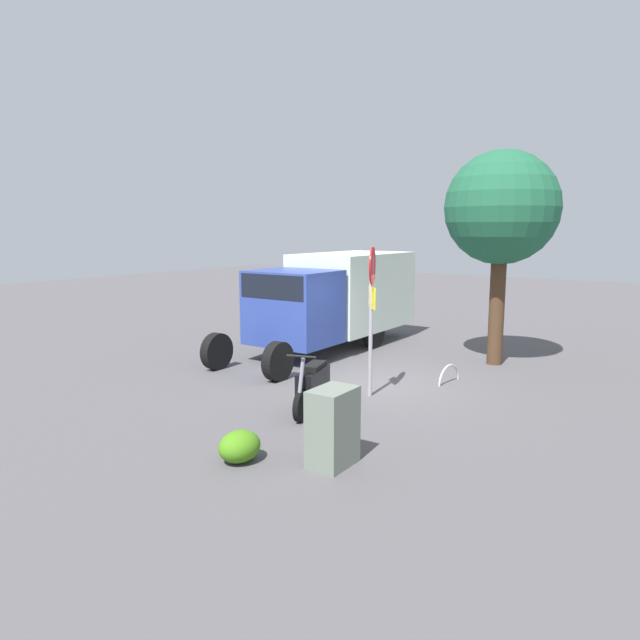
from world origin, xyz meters
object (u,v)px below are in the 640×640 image
(street_tree, at_px, (502,210))
(utility_cabinet, at_px, (333,427))
(bike_rack_hoop, at_px, (449,383))
(box_truck_near, at_px, (335,295))
(stop_sign, at_px, (372,298))
(motorcycle, at_px, (313,384))

(street_tree, xyz_separation_m, utility_cabinet, (7.67, 0.25, -3.30))
(utility_cabinet, height_order, bike_rack_hoop, utility_cabinet)
(box_truck_near, height_order, utility_cabinet, box_truck_near)
(bike_rack_hoop, bearing_deg, stop_sign, -25.26)
(stop_sign, height_order, street_tree, street_tree)
(street_tree, bearing_deg, utility_cabinet, 1.83)
(stop_sign, bearing_deg, motorcycle, -15.03)
(street_tree, relative_size, bike_rack_hoop, 6.25)
(stop_sign, bearing_deg, street_tree, 165.61)
(stop_sign, distance_m, street_tree, 4.81)
(box_truck_near, bearing_deg, bike_rack_hoop, 66.74)
(street_tree, bearing_deg, bike_rack_hoop, -4.79)
(stop_sign, distance_m, utility_cabinet, 3.90)
(motorcycle, xyz_separation_m, street_tree, (-5.78, 1.50, 3.35))
(box_truck_near, relative_size, bike_rack_hoop, 8.59)
(stop_sign, relative_size, bike_rack_hoop, 3.60)
(box_truck_near, bearing_deg, utility_cabinet, 32.65)
(box_truck_near, bearing_deg, motorcycle, 28.87)
(stop_sign, xyz_separation_m, street_tree, (-4.31, 1.11, 1.83))
(motorcycle, height_order, bike_rack_hoop, motorcycle)
(street_tree, bearing_deg, box_truck_near, -81.41)
(motorcycle, relative_size, stop_sign, 0.58)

